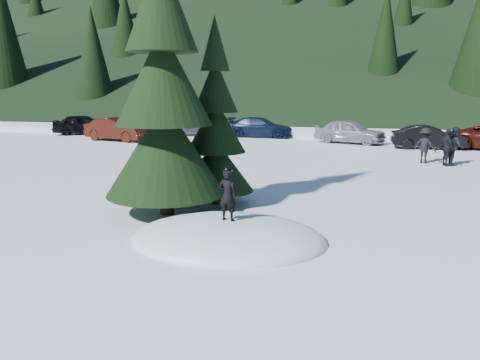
% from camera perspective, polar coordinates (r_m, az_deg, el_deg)
% --- Properties ---
extents(ground, '(200.00, 200.00, 0.00)m').
position_cam_1_polar(ground, '(10.68, -1.42, -7.31)').
color(ground, white).
rests_on(ground, ground).
extents(snow_mound, '(4.48, 3.52, 0.96)m').
position_cam_1_polar(snow_mound, '(10.68, -1.42, -7.31)').
color(snow_mound, white).
rests_on(snow_mound, ground).
extents(forest_hillside, '(200.00, 60.00, 25.00)m').
position_cam_1_polar(forest_hillside, '(64.50, 11.36, 19.10)').
color(forest_hillside, black).
rests_on(forest_hillside, ground).
extents(spruce_tall, '(3.20, 3.20, 8.60)m').
position_cam_1_polar(spruce_tall, '(12.54, -9.33, 10.73)').
color(spruce_tall, black).
rests_on(spruce_tall, ground).
extents(spruce_short, '(2.20, 2.20, 5.37)m').
position_cam_1_polar(spruce_short, '(13.59, -2.98, 5.75)').
color(spruce_short, black).
rests_on(spruce_short, ground).
extents(child_skier, '(0.46, 0.35, 1.16)m').
position_cam_1_polar(child_skier, '(10.33, -1.50, -1.84)').
color(child_skier, black).
rests_on(child_skier, snow_mound).
extents(adult_0, '(0.66, 0.84, 1.69)m').
position_cam_1_polar(adult_0, '(22.83, 24.72, 3.77)').
color(adult_0, black).
rests_on(adult_0, ground).
extents(adult_1, '(0.67, 1.02, 1.62)m').
position_cam_1_polar(adult_1, '(22.42, 23.94, 3.62)').
color(adult_1, black).
rests_on(adult_1, ground).
extents(adult_2, '(1.20, 1.05, 1.61)m').
position_cam_1_polar(adult_2, '(22.93, 21.62, 3.93)').
color(adult_2, black).
rests_on(adult_2, ground).
extents(car_0, '(4.69, 3.33, 1.48)m').
position_cam_1_polar(car_0, '(36.46, -18.49, 6.45)').
color(car_0, black).
rests_on(car_0, ground).
extents(car_1, '(4.76, 2.59, 1.49)m').
position_cam_1_polar(car_1, '(31.48, -14.67, 6.00)').
color(car_1, black).
rests_on(car_1, ground).
extents(car_2, '(5.39, 3.31, 1.39)m').
position_cam_1_polar(car_2, '(34.00, -4.89, 6.61)').
color(car_2, '#414347').
rests_on(car_2, ground).
extents(car_3, '(4.81, 2.21, 1.36)m').
position_cam_1_polar(car_3, '(32.77, 2.43, 6.44)').
color(car_3, black).
rests_on(car_3, ground).
extents(car_4, '(4.66, 3.19, 1.47)m').
position_cam_1_polar(car_4, '(29.83, 13.25, 5.79)').
color(car_4, gray).
rests_on(car_4, ground).
extents(car_5, '(4.03, 1.52, 1.31)m').
position_cam_1_polar(car_5, '(28.45, 22.01, 4.86)').
color(car_5, black).
rests_on(car_5, ground).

